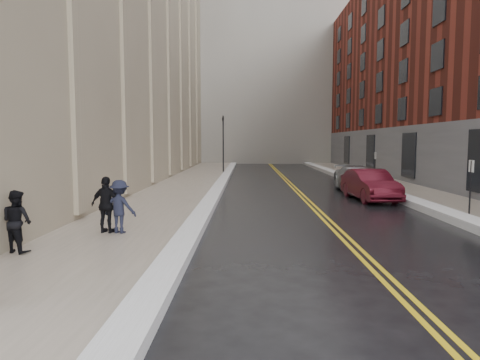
{
  "coord_description": "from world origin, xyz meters",
  "views": [
    {
      "loc": [
        -0.47,
        -8.05,
        2.91
      ],
      "look_at": [
        -0.71,
        6.5,
        1.6
      ],
      "focal_mm": 32.0,
      "sensor_mm": 36.0,
      "label": 1
    }
  ],
  "objects_px": {
    "pedestrian_a": "(17,221)",
    "pedestrian_c": "(107,205)",
    "car_silver_far": "(358,176)",
    "car_silver_near": "(357,179)",
    "car_maroon": "(370,185)",
    "pedestrian_b": "(120,207)"
  },
  "relations": [
    {
      "from": "pedestrian_a",
      "to": "pedestrian_c",
      "type": "height_order",
      "value": "pedestrian_c"
    },
    {
      "from": "pedestrian_c",
      "to": "car_silver_far",
      "type": "bearing_deg",
      "value": -114.03
    },
    {
      "from": "car_silver_near",
      "to": "pedestrian_a",
      "type": "relative_size",
      "value": 3.27
    },
    {
      "from": "car_maroon",
      "to": "pedestrian_c",
      "type": "distance_m",
      "value": 13.4
    },
    {
      "from": "pedestrian_a",
      "to": "car_maroon",
      "type": "bearing_deg",
      "value": -114.52
    },
    {
      "from": "car_silver_near",
      "to": "pedestrian_a",
      "type": "height_order",
      "value": "pedestrian_a"
    },
    {
      "from": "car_maroon",
      "to": "pedestrian_b",
      "type": "distance_m",
      "value": 13.1
    },
    {
      "from": "car_maroon",
      "to": "car_silver_near",
      "type": "height_order",
      "value": "car_maroon"
    },
    {
      "from": "car_silver_near",
      "to": "pedestrian_a",
      "type": "xyz_separation_m",
      "value": [
        -12.11,
        -14.42,
        0.19
      ]
    },
    {
      "from": "car_maroon",
      "to": "pedestrian_c",
      "type": "relative_size",
      "value": 2.73
    },
    {
      "from": "pedestrian_b",
      "to": "pedestrian_c",
      "type": "distance_m",
      "value": 0.4
    },
    {
      "from": "car_silver_near",
      "to": "pedestrian_b",
      "type": "bearing_deg",
      "value": -127.95
    },
    {
      "from": "pedestrian_a",
      "to": "pedestrian_b",
      "type": "distance_m",
      "value": 2.98
    },
    {
      "from": "car_maroon",
      "to": "car_silver_far",
      "type": "distance_m",
      "value": 6.93
    },
    {
      "from": "pedestrian_a",
      "to": "pedestrian_c",
      "type": "distance_m",
      "value": 2.75
    },
    {
      "from": "car_silver_far",
      "to": "pedestrian_a",
      "type": "relative_size",
      "value": 2.98
    },
    {
      "from": "car_silver_near",
      "to": "pedestrian_a",
      "type": "bearing_deg",
      "value": -127.8
    },
    {
      "from": "car_silver_far",
      "to": "car_maroon",
      "type": "bearing_deg",
      "value": -102.73
    },
    {
      "from": "car_silver_near",
      "to": "pedestrian_c",
      "type": "distance_m",
      "value": 16.11
    },
    {
      "from": "car_silver_near",
      "to": "car_silver_far",
      "type": "bearing_deg",
      "value": 76.85
    },
    {
      "from": "car_silver_far",
      "to": "pedestrian_b",
      "type": "bearing_deg",
      "value": -128.99
    },
    {
      "from": "pedestrian_a",
      "to": "pedestrian_b",
      "type": "xyz_separation_m",
      "value": [
        1.88,
        2.31,
        0.02
      ]
    }
  ]
}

